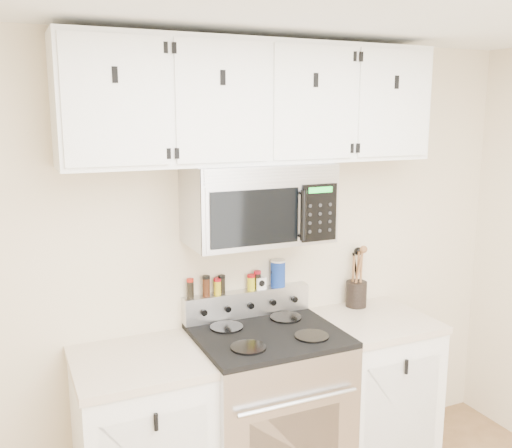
{
  "coord_description": "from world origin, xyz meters",
  "views": [
    {
      "loc": [
        -1.23,
        -1.17,
        2.1
      ],
      "look_at": [
        -0.06,
        1.45,
        1.54
      ],
      "focal_mm": 40.0,
      "sensor_mm": 36.0,
      "label": 1
    }
  ],
  "objects_px": {
    "range": "(268,412)",
    "utensil_crock": "(356,292)",
    "microwave": "(258,203)",
    "salt_canister": "(278,273)"
  },
  "relations": [
    {
      "from": "microwave",
      "to": "salt_canister",
      "type": "bearing_deg",
      "value": 38.56
    },
    {
      "from": "microwave",
      "to": "utensil_crock",
      "type": "xyz_separation_m",
      "value": [
        0.71,
        0.11,
        -0.62
      ]
    },
    {
      "from": "microwave",
      "to": "salt_canister",
      "type": "relative_size",
      "value": 4.75
    },
    {
      "from": "range",
      "to": "utensil_crock",
      "type": "xyz_separation_m",
      "value": [
        0.71,
        0.23,
        0.53
      ]
    },
    {
      "from": "utensil_crock",
      "to": "salt_canister",
      "type": "height_order",
      "value": "utensil_crock"
    },
    {
      "from": "range",
      "to": "utensil_crock",
      "type": "relative_size",
      "value": 2.97
    },
    {
      "from": "microwave",
      "to": "utensil_crock",
      "type": "distance_m",
      "value": 0.95
    },
    {
      "from": "range",
      "to": "utensil_crock",
      "type": "distance_m",
      "value": 0.92
    },
    {
      "from": "utensil_crock",
      "to": "salt_canister",
      "type": "distance_m",
      "value": 0.55
    },
    {
      "from": "range",
      "to": "microwave",
      "type": "height_order",
      "value": "microwave"
    }
  ]
}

